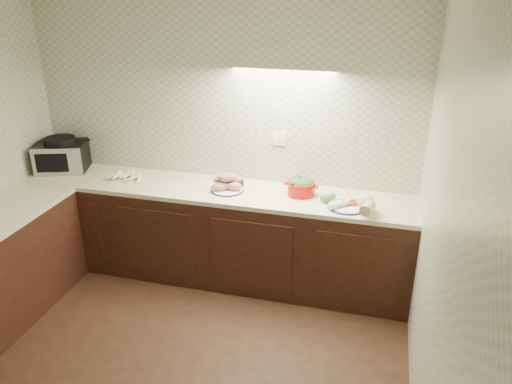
% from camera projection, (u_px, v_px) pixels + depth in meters
% --- Properties ---
extents(room, '(3.60, 3.60, 2.60)m').
position_uv_depth(room, '(120.00, 171.00, 2.86)').
color(room, black).
rests_on(room, ground).
extents(counter, '(3.60, 3.60, 0.90)m').
position_uv_depth(counter, '(102.00, 268.00, 4.10)').
color(counter, black).
rests_on(counter, ground).
extents(toaster_oven, '(0.55, 0.48, 0.33)m').
position_uv_depth(toaster_oven, '(62.00, 155.00, 4.84)').
color(toaster_oven, black).
rests_on(toaster_oven, counter).
extents(parsnip_pile, '(0.35, 0.30, 0.06)m').
position_uv_depth(parsnip_pile, '(129.00, 175.00, 4.71)').
color(parsnip_pile, beige).
rests_on(parsnip_pile, counter).
extents(sweet_potato_plate, '(0.30, 0.29, 0.17)m').
position_uv_depth(sweet_potato_plate, '(227.00, 184.00, 4.41)').
color(sweet_potato_plate, '#181747').
rests_on(sweet_potato_plate, counter).
extents(onion_bowl, '(0.13, 0.13, 0.10)m').
position_uv_depth(onion_bowl, '(236.00, 181.00, 4.53)').
color(onion_bowl, black).
rests_on(onion_bowl, counter).
extents(dutch_oven, '(0.30, 0.25, 0.17)m').
position_uv_depth(dutch_oven, '(301.00, 186.00, 4.32)').
color(dutch_oven, '#AF0F06').
rests_on(dutch_oven, counter).
extents(veg_plate, '(0.50, 0.36, 0.15)m').
position_uv_depth(veg_plate, '(355.00, 203.00, 4.07)').
color(veg_plate, '#181747').
rests_on(veg_plate, counter).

